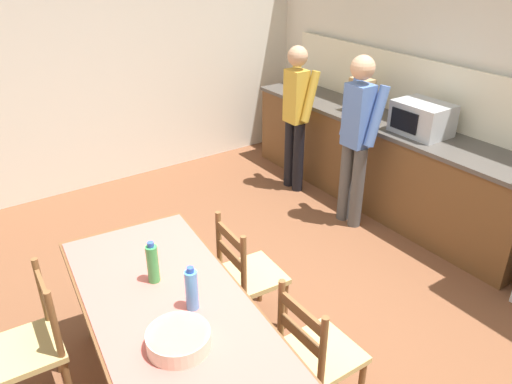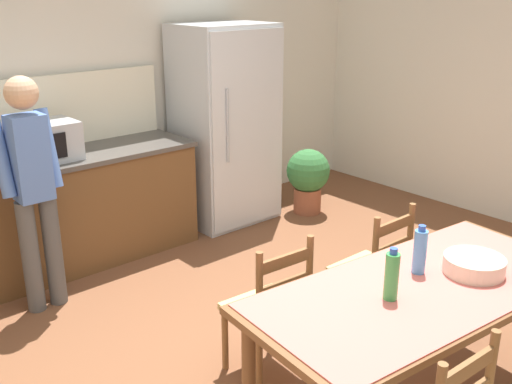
# 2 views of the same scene
# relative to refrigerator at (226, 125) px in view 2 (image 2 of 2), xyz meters

# --- Properties ---
(ground_plane) EXTENTS (8.32, 8.32, 0.00)m
(ground_plane) POSITION_rel_refrigerator_xyz_m (-1.17, -2.19, -0.95)
(ground_plane) COLOR brown
(wall_back) EXTENTS (6.52, 0.12, 2.90)m
(wall_back) POSITION_rel_refrigerator_xyz_m (-1.17, 0.47, 0.50)
(wall_back) COLOR silver
(wall_back) RESTS_ON ground
(refrigerator) EXTENTS (0.88, 0.73, 1.90)m
(refrigerator) POSITION_rel_refrigerator_xyz_m (0.00, 0.00, 0.00)
(refrigerator) COLOR silver
(refrigerator) RESTS_ON ground
(microwave) EXTENTS (0.50, 0.39, 0.30)m
(microwave) POSITION_rel_refrigerator_xyz_m (-1.78, 0.02, 0.14)
(microwave) COLOR #B2B7BC
(microwave) RESTS_ON kitchen_counter
(dining_table) EXTENTS (1.98, 1.05, 0.79)m
(dining_table) POSITION_rel_refrigerator_xyz_m (-1.06, -2.95, -0.25)
(dining_table) COLOR brown
(dining_table) RESTS_ON ground
(bottle_near_centre) EXTENTS (0.07, 0.07, 0.27)m
(bottle_near_centre) POSITION_rel_refrigerator_xyz_m (-1.30, -2.92, -0.04)
(bottle_near_centre) COLOR green
(bottle_near_centre) RESTS_ON dining_table
(bottle_off_centre) EXTENTS (0.07, 0.07, 0.27)m
(bottle_off_centre) POSITION_rel_refrigerator_xyz_m (-0.96, -2.85, -0.04)
(bottle_off_centre) COLOR #4C8ED6
(bottle_off_centre) RESTS_ON dining_table
(serving_bowl) EXTENTS (0.32, 0.32, 0.09)m
(serving_bowl) POSITION_rel_refrigerator_xyz_m (-0.74, -3.04, -0.11)
(serving_bowl) COLOR beige
(serving_bowl) RESTS_ON dining_table
(chair_side_far_left) EXTENTS (0.45, 0.43, 0.91)m
(chair_side_far_left) POSITION_rel_refrigerator_xyz_m (-1.41, -2.18, -0.51)
(chair_side_far_left) COLOR brown
(chair_side_far_left) RESTS_ON ground
(chair_side_far_right) EXTENTS (0.42, 0.40, 0.91)m
(chair_side_far_right) POSITION_rel_refrigerator_xyz_m (-0.56, -2.27, -0.51)
(chair_side_far_right) COLOR brown
(chair_side_far_right) RESTS_ON ground
(person_at_counter) EXTENTS (0.42, 0.29, 1.68)m
(person_at_counter) POSITION_rel_refrigerator_xyz_m (-2.09, -0.50, -0.01)
(person_at_counter) COLOR #4C4C4C
(person_at_counter) RESTS_ON ground
(potted_plant) EXTENTS (0.44, 0.44, 0.67)m
(potted_plant) POSITION_rel_refrigerator_xyz_m (0.72, -0.43, -0.56)
(potted_plant) COLOR brown
(potted_plant) RESTS_ON ground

